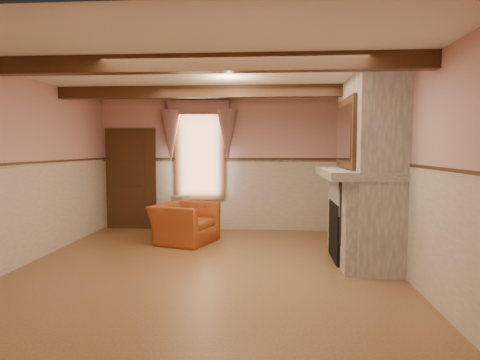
# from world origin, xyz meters

# --- Properties ---
(floor) EXTENTS (5.50, 6.00, 0.01)m
(floor) POSITION_xyz_m (0.00, 0.00, 0.00)
(floor) COLOR brown
(floor) RESTS_ON ground
(ceiling) EXTENTS (5.50, 6.00, 0.01)m
(ceiling) POSITION_xyz_m (0.00, 0.00, 2.80)
(ceiling) COLOR silver
(ceiling) RESTS_ON wall_back
(wall_back) EXTENTS (5.50, 0.02, 2.80)m
(wall_back) POSITION_xyz_m (0.00, 3.00, 1.40)
(wall_back) COLOR tan
(wall_back) RESTS_ON floor
(wall_front) EXTENTS (5.50, 0.02, 2.80)m
(wall_front) POSITION_xyz_m (0.00, -3.00, 1.40)
(wall_front) COLOR tan
(wall_front) RESTS_ON floor
(wall_left) EXTENTS (0.02, 6.00, 2.80)m
(wall_left) POSITION_xyz_m (-2.75, 0.00, 1.40)
(wall_left) COLOR tan
(wall_left) RESTS_ON floor
(wall_right) EXTENTS (0.02, 6.00, 2.80)m
(wall_right) POSITION_xyz_m (2.75, 0.00, 1.40)
(wall_right) COLOR tan
(wall_right) RESTS_ON floor
(wainscot) EXTENTS (5.50, 6.00, 1.50)m
(wainscot) POSITION_xyz_m (0.00, 0.00, 0.75)
(wainscot) COLOR beige
(wainscot) RESTS_ON floor
(chair_rail) EXTENTS (5.50, 6.00, 0.08)m
(chair_rail) POSITION_xyz_m (0.00, 0.00, 1.50)
(chair_rail) COLOR black
(chair_rail) RESTS_ON wainscot
(firebox) EXTENTS (0.20, 0.95, 0.90)m
(firebox) POSITION_xyz_m (2.00, 0.60, 0.45)
(firebox) COLOR black
(firebox) RESTS_ON floor
(armchair) EXTENTS (1.27, 1.35, 0.72)m
(armchair) POSITION_xyz_m (-0.66, 1.63, 0.36)
(armchair) COLOR #994219
(armchair) RESTS_ON floor
(side_table) EXTENTS (0.73, 0.73, 0.55)m
(side_table) POSITION_xyz_m (-1.00, 2.70, 0.28)
(side_table) COLOR brown
(side_table) RESTS_ON floor
(book_stack) EXTENTS (0.35, 0.38, 0.20)m
(book_stack) POSITION_xyz_m (-0.97, 2.69, 0.65)
(book_stack) COLOR #B7AD8C
(book_stack) RESTS_ON side_table
(radiator) EXTENTS (0.71, 0.25, 0.60)m
(radiator) POSITION_xyz_m (-0.49, 2.70, 0.30)
(radiator) COLOR silver
(radiator) RESTS_ON floor
(bowl) EXTENTS (0.31, 0.31, 0.08)m
(bowl) POSITION_xyz_m (2.24, 0.44, 1.46)
(bowl) COLOR brown
(bowl) RESTS_ON mantel
(mantel_clock) EXTENTS (0.14, 0.24, 0.20)m
(mantel_clock) POSITION_xyz_m (2.24, 1.33, 1.52)
(mantel_clock) COLOR black
(mantel_clock) RESTS_ON mantel
(oil_lamp) EXTENTS (0.11, 0.11, 0.28)m
(oil_lamp) POSITION_xyz_m (2.24, 1.07, 1.56)
(oil_lamp) COLOR gold
(oil_lamp) RESTS_ON mantel
(candle_red) EXTENTS (0.06, 0.06, 0.16)m
(candle_red) POSITION_xyz_m (2.24, 0.17, 1.50)
(candle_red) COLOR maroon
(candle_red) RESTS_ON mantel
(jar_yellow) EXTENTS (0.06, 0.06, 0.12)m
(jar_yellow) POSITION_xyz_m (2.24, 0.16, 1.48)
(jar_yellow) COLOR gold
(jar_yellow) RESTS_ON mantel
(fireplace) EXTENTS (0.85, 2.00, 2.80)m
(fireplace) POSITION_xyz_m (2.42, 0.60, 1.40)
(fireplace) COLOR gray
(fireplace) RESTS_ON floor
(mantel) EXTENTS (1.05, 2.05, 0.12)m
(mantel) POSITION_xyz_m (2.24, 0.60, 1.36)
(mantel) COLOR gray
(mantel) RESTS_ON fireplace
(overmantel_mirror) EXTENTS (0.06, 1.44, 1.04)m
(overmantel_mirror) POSITION_xyz_m (2.06, 0.60, 1.97)
(overmantel_mirror) COLOR silver
(overmantel_mirror) RESTS_ON fireplace
(door) EXTENTS (1.10, 0.10, 2.10)m
(door) POSITION_xyz_m (-2.10, 2.94, 1.05)
(door) COLOR black
(door) RESTS_ON floor
(window) EXTENTS (1.06, 0.08, 2.02)m
(window) POSITION_xyz_m (-0.60, 2.97, 1.65)
(window) COLOR white
(window) RESTS_ON wall_back
(window_drapes) EXTENTS (1.30, 0.14, 1.40)m
(window_drapes) POSITION_xyz_m (-0.60, 2.88, 2.25)
(window_drapes) COLOR gray
(window_drapes) RESTS_ON wall_back
(ceiling_beam_front) EXTENTS (5.50, 0.18, 0.20)m
(ceiling_beam_front) POSITION_xyz_m (0.00, -1.20, 2.70)
(ceiling_beam_front) COLOR black
(ceiling_beam_front) RESTS_ON ceiling
(ceiling_beam_back) EXTENTS (5.50, 0.18, 0.20)m
(ceiling_beam_back) POSITION_xyz_m (0.00, 1.20, 2.70)
(ceiling_beam_back) COLOR black
(ceiling_beam_back) RESTS_ON ceiling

